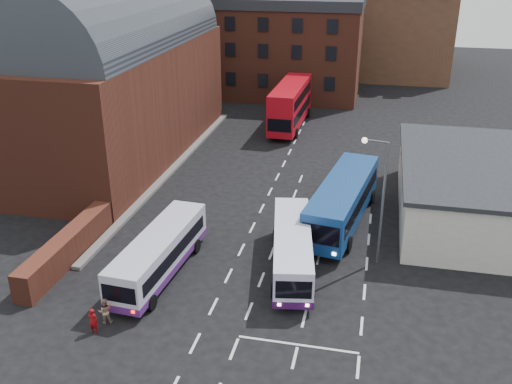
% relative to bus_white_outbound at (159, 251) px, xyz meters
% --- Properties ---
extents(ground, '(180.00, 180.00, 0.00)m').
position_rel_bus_white_outbound_xyz_m(ground, '(4.01, -1.71, -1.55)').
color(ground, black).
extents(railway_station, '(12.00, 28.00, 16.00)m').
position_rel_bus_white_outbound_xyz_m(railway_station, '(-11.49, 19.29, 6.09)').
color(railway_station, '#602B1E').
rests_on(railway_station, ground).
extents(forecourt_wall, '(1.20, 10.00, 1.80)m').
position_rel_bus_white_outbound_xyz_m(forecourt_wall, '(-6.19, 0.29, -0.65)').
color(forecourt_wall, '#602B1E').
rests_on(forecourt_wall, ground).
extents(cream_building, '(10.40, 16.40, 4.25)m').
position_rel_bus_white_outbound_xyz_m(cream_building, '(19.01, 12.29, 0.61)').
color(cream_building, beige).
rests_on(cream_building, ground).
extents(brick_terrace, '(22.00, 10.00, 11.00)m').
position_rel_bus_white_outbound_xyz_m(brick_terrace, '(-1.99, 44.29, 3.95)').
color(brick_terrace, brown).
rests_on(brick_terrace, ground).
extents(castle_keep, '(22.00, 22.00, 12.00)m').
position_rel_bus_white_outbound_xyz_m(castle_keep, '(10.01, 64.29, 4.45)').
color(castle_keep, brown).
rests_on(castle_keep, ground).
extents(bus_white_outbound, '(2.91, 9.75, 2.62)m').
position_rel_bus_white_outbound_xyz_m(bus_white_outbound, '(0.00, 0.00, 0.00)').
color(bus_white_outbound, silver).
rests_on(bus_white_outbound, ground).
extents(bus_white_inbound, '(3.78, 9.76, 2.60)m').
position_rel_bus_white_outbound_xyz_m(bus_white_inbound, '(7.57, 2.26, -0.02)').
color(bus_white_inbound, silver).
rests_on(bus_white_inbound, ground).
extents(bus_blue, '(4.43, 12.07, 3.22)m').
position_rel_bus_white_outbound_xyz_m(bus_blue, '(10.01, 9.05, 0.35)').
color(bus_blue, navy).
rests_on(bus_blue, ground).
extents(bus_red_double, '(3.13, 11.69, 4.66)m').
position_rel_bus_white_outbound_xyz_m(bus_red_double, '(2.73, 30.93, 0.92)').
color(bus_red_double, '#B80B18').
rests_on(bus_red_double, ground).
extents(street_lamp, '(1.60, 0.52, 7.96)m').
position_rel_bus_white_outbound_xyz_m(street_lamp, '(12.34, 4.25, 3.25)').
color(street_lamp, slate).
rests_on(street_lamp, ground).
extents(pedestrian_red, '(0.53, 0.35, 1.44)m').
position_rel_bus_white_outbound_xyz_m(pedestrian_red, '(-1.25, -5.99, -0.83)').
color(pedestrian_red, maroon).
rests_on(pedestrian_red, ground).
extents(pedestrian_beige, '(0.86, 0.78, 1.44)m').
position_rel_bus_white_outbound_xyz_m(pedestrian_beige, '(-1.06, -5.09, -0.83)').
color(pedestrian_beige, tan).
rests_on(pedestrian_beige, ground).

